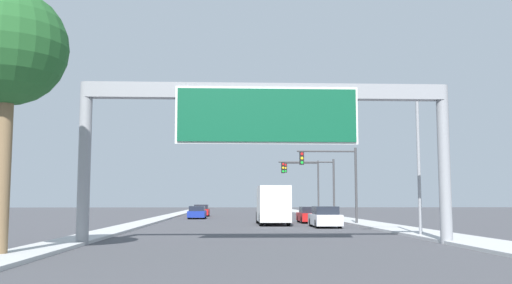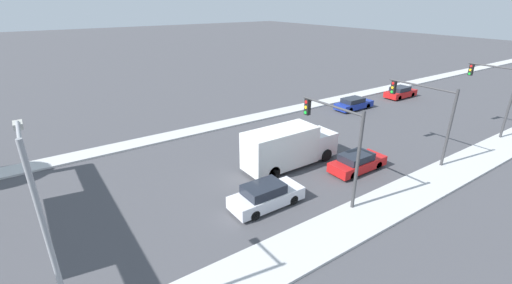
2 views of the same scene
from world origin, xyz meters
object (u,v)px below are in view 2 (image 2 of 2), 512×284
Objects in this scene: traffic_light_far_intersection at (497,89)px; car_far_center at (354,104)px; traffic_light_mid_block at (428,109)px; street_lamp_right at (46,230)px; truck_box_primary at (288,147)px; car_far_right at (357,162)px; car_mid_right at (400,92)px; traffic_light_near_intersection at (339,136)px; car_mid_center at (266,196)px.

car_far_center is at bearing -162.48° from traffic_light_far_intersection.
street_lamp_right is (1.60, -25.24, 0.70)m from traffic_light_mid_block.
car_far_center is at bearing 153.03° from traffic_light_mid_block.
car_far_center is 17.11m from truck_box_primary.
car_far_right is at bearing -48.40° from car_far_center.
car_mid_right is at bearing 108.56° from street_lamp_right.
car_mid_right is 19.48m from traffic_light_mid_block.
traffic_light_near_intersection is 1.03× the size of traffic_light_mid_block.
car_mid_center reaches higher than car_far_center.
car_mid_right is at bearing 116.81° from car_far_right.
car_mid_center is 22.74m from car_far_center.
car_mid_right is 30.96m from car_mid_center.
car_far_center is 0.62× the size of truck_box_primary.
truck_box_primary is at bearing -105.63° from traffic_light_far_intersection.
traffic_light_near_intersection reaches higher than truck_box_primary.
traffic_light_near_intersection is at bearing -68.23° from car_far_right.
car_mid_right is at bearing 128.45° from traffic_light_mid_block.
car_far_center is 13.60m from traffic_light_far_intersection.
traffic_light_far_intersection is at bearing 17.52° from car_far_center.
truck_box_primary is 1.24× the size of traffic_light_near_intersection.
traffic_light_mid_block is at bearing 76.14° from car_far_right.
traffic_light_far_intersection is (0.27, 20.00, 0.16)m from traffic_light_near_intersection.
street_lamp_right reaches higher than car_far_right.
truck_box_primary is at bearing 112.52° from street_lamp_right.
street_lamp_right is at bearing -74.84° from car_mid_center.
car_mid_right is 42.67m from street_lamp_right.
car_far_right is 16.31m from traffic_light_far_intersection.
car_far_center is (-10.50, 20.18, -0.07)m from car_mid_center.
traffic_light_far_intersection is (12.46, -5.01, 3.72)m from car_mid_right.
traffic_light_far_intersection reaches higher than car_mid_center.
truck_box_primary is 5.86m from traffic_light_near_intersection.
street_lamp_right is at bearing -67.48° from truck_box_primary.
car_mid_center is 0.57× the size of street_lamp_right.
traffic_light_near_intersection is (5.19, -0.48, 2.66)m from truck_box_primary.
car_mid_right is at bearing 90.00° from car_far_center.
street_lamp_right reaches higher than truck_box_primary.
car_far_right is 0.76× the size of traffic_light_mid_block.
traffic_light_far_intersection is 35.26m from street_lamp_right.
traffic_light_mid_block is 10.02m from traffic_light_far_intersection.
car_far_right is 5.22m from truck_box_primary.
car_mid_center is at bearing -52.67° from truck_box_primary.
car_mid_center is 0.75× the size of traffic_light_near_intersection.
street_lamp_right is at bearing -88.28° from traffic_light_far_intersection.
street_lamp_right is (1.06, -35.24, 0.46)m from traffic_light_far_intersection.
traffic_light_near_intersection is 0.76× the size of street_lamp_right.
car_far_right is at bearing -97.09° from traffic_light_far_intersection.
traffic_light_mid_block is at bearing -51.55° from car_mid_right.
traffic_light_near_intersection is 0.95× the size of traffic_light_far_intersection.
traffic_light_mid_block reaches higher than car_mid_right.
street_lamp_right reaches higher than traffic_light_near_intersection.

